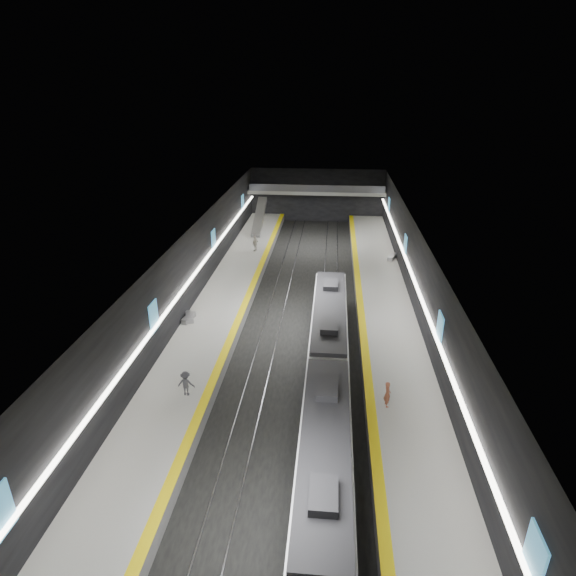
# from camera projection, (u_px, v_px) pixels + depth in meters

# --- Properties ---
(ground) EXTENTS (70.00, 70.00, 0.00)m
(ground) POSITION_uv_depth(u_px,v_px,m) (300.00, 327.00, 42.30)
(ground) COLOR black
(ground) RESTS_ON ground
(ceiling) EXTENTS (20.00, 70.00, 0.04)m
(ceiling) POSITION_uv_depth(u_px,v_px,m) (301.00, 239.00, 39.15)
(ceiling) COLOR beige
(ceiling) RESTS_ON wall_left
(wall_left) EXTENTS (0.04, 70.00, 8.00)m
(wall_left) POSITION_uv_depth(u_px,v_px,m) (186.00, 280.00, 41.59)
(wall_left) COLOR black
(wall_left) RESTS_ON ground
(wall_right) EXTENTS (0.04, 70.00, 8.00)m
(wall_right) POSITION_uv_depth(u_px,v_px,m) (421.00, 289.00, 39.86)
(wall_right) COLOR black
(wall_right) RESTS_ON ground
(wall_back) EXTENTS (20.00, 0.04, 8.00)m
(wall_back) POSITION_uv_depth(u_px,v_px,m) (317.00, 195.00, 72.75)
(wall_back) COLOR black
(wall_back) RESTS_ON ground
(platform_left) EXTENTS (5.00, 70.00, 1.00)m
(platform_left) POSITION_uv_depth(u_px,v_px,m) (217.00, 318.00, 42.75)
(platform_left) COLOR slate
(platform_left) RESTS_ON ground
(tile_surface_left) EXTENTS (5.00, 70.00, 0.02)m
(tile_surface_left) POSITION_uv_depth(u_px,v_px,m) (216.00, 313.00, 42.55)
(tile_surface_left) COLOR #AFAFAA
(tile_surface_left) RESTS_ON platform_left
(tactile_strip_left) EXTENTS (0.60, 70.00, 0.02)m
(tactile_strip_left) POSITION_uv_depth(u_px,v_px,m) (241.00, 314.00, 42.36)
(tactile_strip_left) COLOR yellow
(tactile_strip_left) RESTS_ON platform_left
(platform_right) EXTENTS (5.00, 70.00, 1.00)m
(platform_right) POSITION_uv_depth(u_px,v_px,m) (387.00, 325.00, 41.46)
(platform_right) COLOR slate
(platform_right) RESTS_ON ground
(tile_surface_right) EXTENTS (5.00, 70.00, 0.02)m
(tile_surface_right) POSITION_uv_depth(u_px,v_px,m) (388.00, 320.00, 41.26)
(tile_surface_right) COLOR #AFAFAA
(tile_surface_right) RESTS_ON platform_right
(tactile_strip_right) EXTENTS (0.60, 70.00, 0.02)m
(tactile_strip_right) POSITION_uv_depth(u_px,v_px,m) (362.00, 319.00, 41.44)
(tactile_strip_right) COLOR yellow
(tactile_strip_right) RESTS_ON platform_right
(rails) EXTENTS (6.52, 70.00, 0.12)m
(rails) POSITION_uv_depth(u_px,v_px,m) (300.00, 326.00, 42.28)
(rails) COLOR gray
(rails) RESTS_ON ground
(train) EXTENTS (2.69, 30.04, 3.60)m
(train) POSITION_uv_depth(u_px,v_px,m) (327.00, 380.00, 30.85)
(train) COLOR #10113D
(train) RESTS_ON ground
(ad_posters) EXTENTS (19.94, 53.50, 2.20)m
(ad_posters) POSITION_uv_depth(u_px,v_px,m) (302.00, 275.00, 41.44)
(ad_posters) COLOR #4195C5
(ad_posters) RESTS_ON wall_left
(cove_light_left) EXTENTS (0.25, 68.60, 0.12)m
(cove_light_left) POSITION_uv_depth(u_px,v_px,m) (188.00, 283.00, 41.65)
(cove_light_left) COLOR white
(cove_light_left) RESTS_ON wall_left
(cove_light_right) EXTENTS (0.25, 68.60, 0.12)m
(cove_light_right) POSITION_uv_depth(u_px,v_px,m) (418.00, 291.00, 39.96)
(cove_light_right) COLOR white
(cove_light_right) RESTS_ON wall_right
(mezzanine_bridge) EXTENTS (20.00, 3.00, 1.50)m
(mezzanine_bridge) POSITION_uv_depth(u_px,v_px,m) (317.00, 192.00, 70.44)
(mezzanine_bridge) COLOR gray
(mezzanine_bridge) RESTS_ON wall_left
(escalator) EXTENTS (1.20, 7.50, 3.92)m
(escalator) POSITION_uv_depth(u_px,v_px,m) (259.00, 217.00, 65.60)
(escalator) COLOR #99999E
(escalator) RESTS_ON platform_left
(bench_left_near) EXTENTS (1.20, 1.91, 0.45)m
(bench_left_near) POSITION_uv_depth(u_px,v_px,m) (189.00, 317.00, 41.30)
(bench_left_near) COLOR #99999E
(bench_left_near) RESTS_ON platform_left
(bench_left_far) EXTENTS (0.84, 1.89, 0.45)m
(bench_left_far) POSITION_uv_depth(u_px,v_px,m) (189.00, 318.00, 41.11)
(bench_left_far) COLOR #99999E
(bench_left_far) RESTS_ON platform_left
(bench_right_far) EXTENTS (1.31, 2.05, 0.49)m
(bench_right_far) POSITION_uv_depth(u_px,v_px,m) (392.00, 257.00, 55.38)
(bench_right_far) COLOR #99999E
(bench_right_far) RESTS_ON platform_right
(passenger_right_a) EXTENTS (0.53, 0.70, 1.74)m
(passenger_right_a) POSITION_uv_depth(u_px,v_px,m) (387.00, 394.00, 29.99)
(passenger_right_a) COLOR #B15E42
(passenger_right_a) RESTS_ON platform_right
(passenger_left_a) EXTENTS (0.89, 1.22, 1.92)m
(passenger_left_a) POSITION_uv_depth(u_px,v_px,m) (255.00, 243.00, 57.74)
(passenger_left_a) COLOR beige
(passenger_left_a) RESTS_ON platform_left
(passenger_left_b) EXTENTS (1.11, 0.65, 1.71)m
(passenger_left_b) POSITION_uv_depth(u_px,v_px,m) (186.00, 384.00, 31.09)
(passenger_left_b) COLOR #42424A
(passenger_left_b) RESTS_ON platform_left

